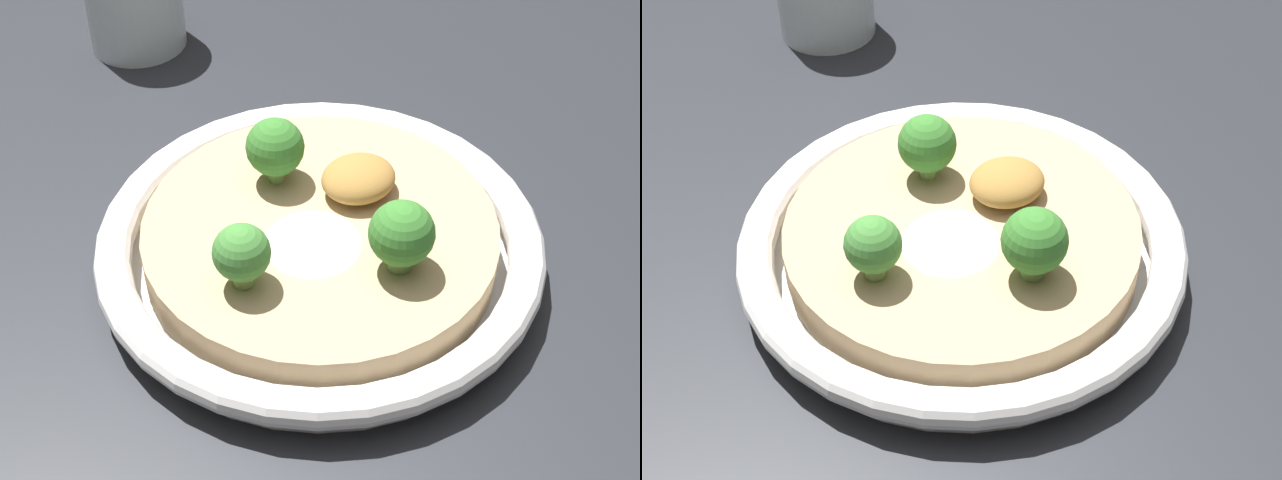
{
  "view_description": "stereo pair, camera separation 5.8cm",
  "coord_description": "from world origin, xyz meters",
  "views": [
    {
      "loc": [
        0.23,
        0.35,
        0.42
      ],
      "look_at": [
        0.0,
        0.0,
        0.02
      ],
      "focal_mm": 55.0,
      "sensor_mm": 36.0,
      "label": 1
    },
    {
      "loc": [
        0.18,
        0.38,
        0.42
      ],
      "look_at": [
        0.0,
        0.0,
        0.02
      ],
      "focal_mm": 55.0,
      "sensor_mm": 36.0,
      "label": 2
    }
  ],
  "objects": [
    {
      "name": "ground_plane",
      "position": [
        0.0,
        0.0,
        0.0
      ],
      "size": [
        6.0,
        6.0,
        0.0
      ],
      "primitive_type": "plane",
      "color": "#23262B"
    },
    {
      "name": "broccoli_front",
      "position": [
        -0.0,
        -0.05,
        0.06
      ],
      "size": [
        0.04,
        0.04,
        0.04
      ],
      "color": "#668E47",
      "rests_on": "risotto_bowl"
    },
    {
      "name": "cheese_sprinkle",
      "position": [
        0.01,
        0.01,
        0.04
      ],
      "size": [
        0.06,
        0.06,
        0.01
      ],
      "color": "white",
      "rests_on": "risotto_bowl"
    },
    {
      "name": "broccoli_back",
      "position": [
        -0.02,
        0.05,
        0.06
      ],
      "size": [
        0.04,
        0.04,
        0.04
      ],
      "color": "#668E47",
      "rests_on": "risotto_bowl"
    },
    {
      "name": "crispy_onion_garnish",
      "position": [
        -0.04,
        -0.01,
        0.05
      ],
      "size": [
        0.05,
        0.04,
        0.02
      ],
      "color": "#A37538",
      "rests_on": "risotto_bowl"
    },
    {
      "name": "risotto_bowl",
      "position": [
        0.0,
        0.0,
        0.02
      ],
      "size": [
        0.27,
        0.27,
        0.03
      ],
      "color": "white",
      "rests_on": "ground_plane"
    },
    {
      "name": "broccoli_back_right",
      "position": [
        0.06,
        0.02,
        0.06
      ],
      "size": [
        0.03,
        0.03,
        0.04
      ],
      "color": "#759E4C",
      "rests_on": "risotto_bowl"
    }
  ]
}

